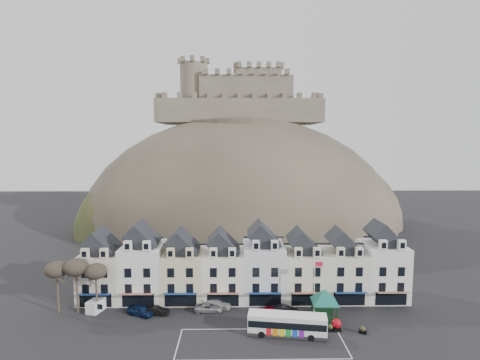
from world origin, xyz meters
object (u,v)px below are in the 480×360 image
Objects in this scene: white_van at (98,304)px; car_black at (156,311)px; car_charcoal at (285,310)px; flagpole at (315,284)px; car_navy at (141,310)px; red_buoy at (336,324)px; bus_shelter at (325,296)px; bus at (287,323)px; car_maroon at (271,310)px; car_white at (217,303)px; car_silver at (209,308)px.

car_black is at bearing 5.39° from white_van.
white_van is 1.10× the size of car_charcoal.
flagpole is 1.99× the size of car_navy.
red_buoy is 0.19× the size of flagpole.
car_navy is (-27.88, 1.96, -2.98)m from bus_shelter.
car_maroon is (-1.61, 6.23, -1.04)m from bus.
flagpole is 1.90× the size of car_white.
bus reaches higher than car_navy.
bus is 1.45× the size of bus_shelter.
car_navy is 1.12× the size of car_black.
car_black is 8.06m from car_silver.
car_navy is at bearing 82.24° from car_maroon.
bus_shelter is (6.18, 4.26, 2.06)m from bus.
car_silver is 1.18× the size of car_maroon.
car_silver is (-16.34, 1.58, -4.39)m from flagpole.
car_black is (-25.49, 2.07, -3.09)m from bus_shelter.
car_charcoal is at bearing 92.52° from bus.
flagpole is at bearing -86.13° from car_black.
red_buoy reaches higher than car_silver.
bus_shelter is at bearing -51.91° from flagpole.
red_buoy reaches higher than car_navy.
car_silver is at bearing 13.50° from white_van.
car_white is at bearing -52.90° from car_navy.
flagpole reaches higher than car_charcoal.
flagpole is at bearing -87.81° from car_white.
car_white is (18.77, 0.51, -0.27)m from white_van.
bus_shelter is at bearing 42.91° from bus.
flagpole is 16.03m from car_white.
car_white reaches higher than car_black.
car_black is (9.56, -1.88, -0.30)m from white_van.
car_navy is (-21.70, 6.23, -0.93)m from bus.
car_maroon is at bearing 175.64° from flagpole.
car_navy is at bearing 0.99° from white_van.
bus_shelter is 0.86× the size of flagpole.
white_van is at bearing 84.22° from car_black.
car_white reaches higher than car_silver.
white_van is 9.75m from car_black.
white_van is at bearing 99.43° from car_navy.
red_buoy is 19.47m from car_silver.
white_van is at bearing 87.94° from car_silver.
bus is 13.39m from car_white.
white_van is (-36.06, 7.01, 0.07)m from red_buoy.
bus_shelter is 17.16m from car_white.
bus is at bearing 0.61° from white_van.
car_maroon is at bearing -85.03° from car_black.
car_maroon reaches higher than car_silver.
car_navy is at bearing 178.21° from bus_shelter.
bus is 2.38× the size of car_white.
bus_shelter is 4.31m from red_buoy.
car_white is 11.02m from car_charcoal.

